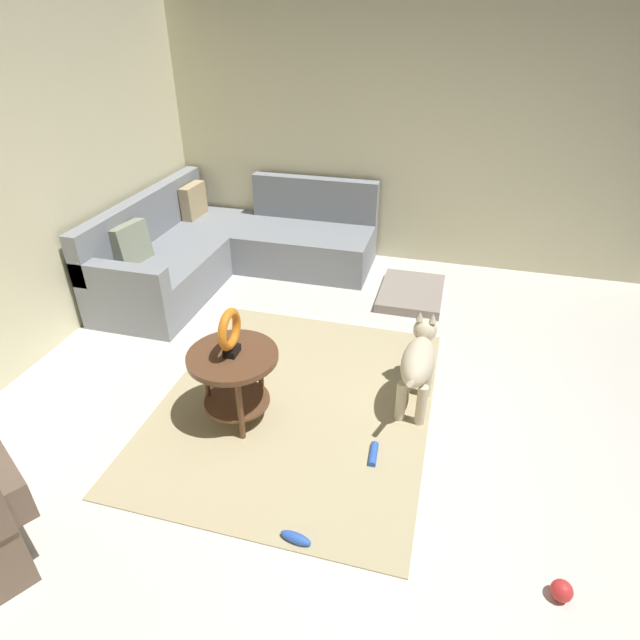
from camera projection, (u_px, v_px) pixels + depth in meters
name	position (u px, v px, depth m)	size (l,w,h in m)	color
ground_plane	(388.00, 441.00, 3.53)	(6.00, 6.00, 0.10)	silver
wall_right	(442.00, 136.00, 5.23)	(0.12, 6.00, 2.70)	beige
area_rug	(296.00, 403.00, 3.78)	(2.30, 1.90, 0.01)	tan
sectional_couch	(227.00, 249.00, 5.44)	(2.20, 2.25, 0.88)	gray
side_table	(234.00, 369.00, 3.44)	(0.60, 0.60, 0.54)	brown
torus_sculpture	(230.00, 332.00, 3.29)	(0.28, 0.08, 0.33)	black
dog_bed_mat	(411.00, 293.00, 5.13)	(0.80, 0.60, 0.09)	gray
dog	(418.00, 361.00, 3.59)	(0.85, 0.24, 0.63)	beige
dog_toy_ball	(562.00, 591.00, 2.52)	(0.11, 0.11, 0.11)	red
dog_toy_rope	(373.00, 454.00, 3.32)	(0.05, 0.05, 0.19)	blue
dog_toy_bone	(296.00, 538.00, 2.79)	(0.18, 0.06, 0.06)	blue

